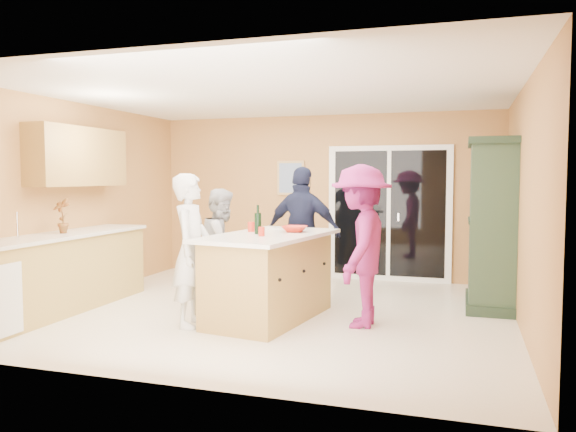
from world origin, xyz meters
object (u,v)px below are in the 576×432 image
(green_hutch, at_px, (492,226))
(woman_magenta, at_px, (361,246))
(woman_white, at_px, (192,250))
(kitchen_island, at_px, (269,279))
(woman_grey, at_px, (223,247))
(woman_navy, at_px, (303,233))

(green_hutch, bearing_deg, woman_magenta, -136.80)
(green_hutch, xyz_separation_m, woman_white, (-3.13, -1.85, -0.18))
(woman_magenta, bearing_deg, kitchen_island, -87.99)
(green_hutch, xyz_separation_m, woman_grey, (-3.24, -0.80, -0.28))
(kitchen_island, bearing_deg, woman_magenta, 10.51)
(woman_magenta, bearing_deg, green_hutch, 133.51)
(woman_white, height_order, woman_magenta, woman_magenta)
(kitchen_island, bearing_deg, woman_navy, 95.81)
(kitchen_island, xyz_separation_m, woman_magenta, (1.04, 0.03, 0.42))
(woman_navy, bearing_deg, kitchen_island, 91.53)
(kitchen_island, height_order, woman_white, woman_white)
(woman_grey, distance_m, woman_magenta, 1.92)
(woman_white, xyz_separation_m, woman_grey, (-0.10, 1.05, -0.09))
(woman_grey, bearing_deg, green_hutch, -79.22)
(kitchen_island, height_order, woman_magenta, woman_magenta)
(woman_white, height_order, woman_navy, woman_navy)
(kitchen_island, xyz_separation_m, green_hutch, (2.43, 1.33, 0.55))
(woman_white, xyz_separation_m, woman_magenta, (1.75, 0.54, 0.05))
(woman_grey, xyz_separation_m, woman_magenta, (1.85, -0.51, 0.14))
(woman_white, relative_size, woman_grey, 1.13)
(kitchen_island, distance_m, woman_navy, 1.26)
(green_hutch, height_order, woman_magenta, green_hutch)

